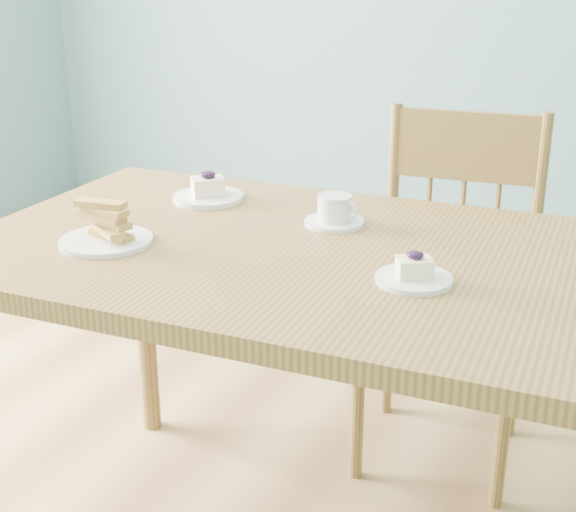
{
  "coord_description": "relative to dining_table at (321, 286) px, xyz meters",
  "views": [
    {
      "loc": [
        1.02,
        -1.36,
        1.43
      ],
      "look_at": [
        0.24,
        0.15,
        0.79
      ],
      "focal_mm": 50.0,
      "sensor_mm": 36.0,
      "label": 1
    }
  ],
  "objects": [
    {
      "name": "dining_table",
      "position": [
        0.0,
        0.0,
        0.0
      ],
      "size": [
        1.63,
        1.01,
        0.84
      ],
      "rotation": [
        0.0,
        0.0,
        0.07
      ],
      "color": "olive",
      "rests_on": "ground"
    },
    {
      "name": "coffee_cup",
      "position": [
        -0.05,
        0.17,
        0.11
      ],
      "size": [
        0.14,
        0.14,
        0.07
      ],
      "rotation": [
        0.0,
        0.0,
        -0.11
      ],
      "color": "silver",
      "rests_on": "dining_table"
    },
    {
      "name": "cheesecake_plate_near",
      "position": [
        0.23,
        -0.08,
        0.1
      ],
      "size": [
        0.15,
        0.15,
        0.06
      ],
      "rotation": [
        0.0,
        0.0,
        0.55
      ],
      "color": "silver",
      "rests_on": "dining_table"
    },
    {
      "name": "cheesecake_plate_far",
      "position": [
        -0.41,
        0.2,
        0.1
      ],
      "size": [
        0.18,
        0.18,
        0.08
      ],
      "rotation": [
        0.0,
        0.0,
        0.74
      ],
      "color": "silver",
      "rests_on": "dining_table"
    },
    {
      "name": "dining_chair",
      "position": [
        0.11,
        0.64,
        -0.23
      ],
      "size": [
        0.52,
        0.5,
        1.02
      ],
      "rotation": [
        0.0,
        0.0,
        0.13
      ],
      "color": "olive",
      "rests_on": "ground"
    },
    {
      "name": "biscotti_plate",
      "position": [
        -0.44,
        -0.18,
        0.11
      ],
      "size": [
        0.2,
        0.2,
        0.09
      ],
      "rotation": [
        0.0,
        0.0,
        -0.13
      ],
      "color": "silver",
      "rests_on": "dining_table"
    }
  ]
}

